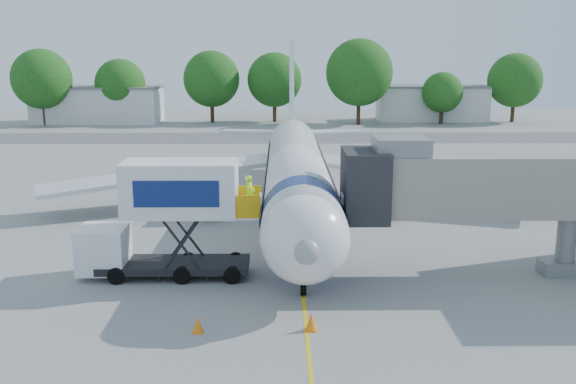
{
  "coord_description": "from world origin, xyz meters",
  "views": [
    {
      "loc": [
        -0.97,
        -35.86,
        10.45
      ],
      "look_at": [
        -0.6,
        -3.1,
        3.2
      ],
      "focal_mm": 40.0,
      "sensor_mm": 36.0,
      "label": 1
    }
  ],
  "objects_px": {
    "aircraft": "(296,171)",
    "ground_tug": "(428,382)",
    "catering_hiloader": "(167,220)",
    "jet_bridge": "(475,186)"
  },
  "relations": [
    {
      "from": "jet_bridge",
      "to": "ground_tug",
      "type": "relative_size",
      "value": 3.66
    },
    {
      "from": "aircraft",
      "to": "catering_hiloader",
      "type": "height_order",
      "value": "aircraft"
    },
    {
      "from": "ground_tug",
      "to": "catering_hiloader",
      "type": "bearing_deg",
      "value": 108.48
    },
    {
      "from": "jet_bridge",
      "to": "ground_tug",
      "type": "distance_m",
      "value": 12.73
    },
    {
      "from": "aircraft",
      "to": "ground_tug",
      "type": "distance_m",
      "value": 22.82
    },
    {
      "from": "aircraft",
      "to": "ground_tug",
      "type": "relative_size",
      "value": 9.92
    },
    {
      "from": "catering_hiloader",
      "to": "ground_tug",
      "type": "xyz_separation_m",
      "value": [
        9.72,
        -11.32,
        -2.05
      ]
    },
    {
      "from": "jet_bridge",
      "to": "ground_tug",
      "type": "xyz_separation_m",
      "value": [
        -4.54,
        -11.32,
        -3.63
      ]
    },
    {
      "from": "aircraft",
      "to": "catering_hiloader",
      "type": "distance_m",
      "value": 12.77
    },
    {
      "from": "aircraft",
      "to": "ground_tug",
      "type": "bearing_deg",
      "value": -81.26
    }
  ]
}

